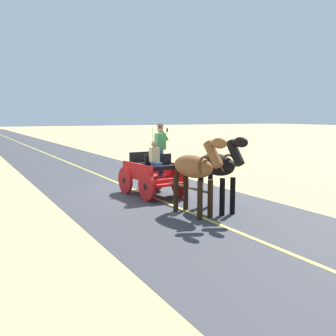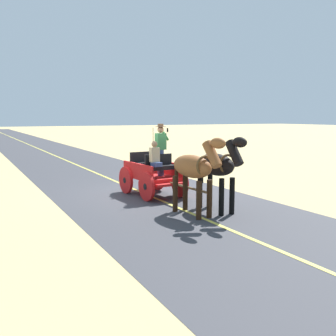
# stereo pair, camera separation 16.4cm
# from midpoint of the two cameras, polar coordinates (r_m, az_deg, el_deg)

# --- Properties ---
(ground_plane) EXTENTS (200.00, 200.00, 0.00)m
(ground_plane) POSITION_cam_midpoint_polar(r_m,az_deg,el_deg) (14.25, -4.05, -3.65)
(ground_plane) COLOR tan
(road_surface) EXTENTS (6.35, 160.00, 0.01)m
(road_surface) POSITION_cam_midpoint_polar(r_m,az_deg,el_deg) (14.24, -4.05, -3.64)
(road_surface) COLOR #38383D
(road_surface) RESTS_ON ground
(road_centre_stripe) EXTENTS (0.12, 160.00, 0.00)m
(road_centre_stripe) POSITION_cam_midpoint_polar(r_m,az_deg,el_deg) (14.24, -4.05, -3.62)
(road_centre_stripe) COLOR #DBCC4C
(road_centre_stripe) RESTS_ON road_surface
(horse_drawn_carriage) EXTENTS (1.58, 4.52, 2.50)m
(horse_drawn_carriage) POSITION_cam_midpoint_polar(r_m,az_deg,el_deg) (13.68, -2.52, -0.64)
(horse_drawn_carriage) COLOR red
(horse_drawn_carriage) RESTS_ON ground
(horse_near_side) EXTENTS (0.58, 2.13, 2.21)m
(horse_near_side) POSITION_cam_midpoint_polar(r_m,az_deg,el_deg) (11.37, 6.93, 0.24)
(horse_near_side) COLOR black
(horse_near_side) RESTS_ON ground
(horse_off_side) EXTENTS (0.74, 2.14, 2.21)m
(horse_off_side) POSITION_cam_midpoint_polar(r_m,az_deg,el_deg) (10.86, 3.54, -0.06)
(horse_off_side) COLOR brown
(horse_off_side) RESTS_ON ground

